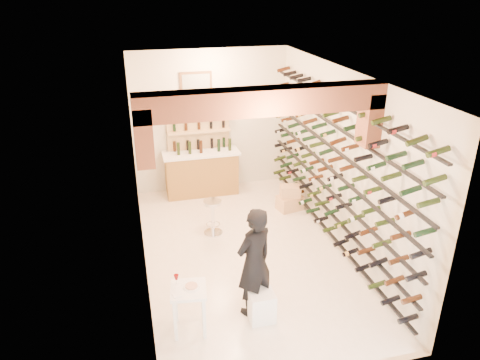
% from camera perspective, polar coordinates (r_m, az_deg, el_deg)
% --- Properties ---
extents(ground, '(6.00, 6.00, 0.00)m').
position_cam_1_polar(ground, '(8.33, 0.52, -9.02)').
color(ground, silver).
rests_on(ground, ground).
extents(room_shell, '(3.52, 6.02, 3.21)m').
position_cam_1_polar(room_shell, '(7.12, 1.12, 5.25)').
color(room_shell, beige).
rests_on(room_shell, ground).
extents(wine_rack, '(0.32, 5.70, 2.56)m').
position_cam_1_polar(wine_rack, '(8.11, 11.08, 1.86)').
color(wine_rack, black).
rests_on(wine_rack, ground).
extents(back_counter, '(1.70, 0.62, 1.29)m').
position_cam_1_polar(back_counter, '(10.33, -4.84, 1.03)').
color(back_counter, olive).
rests_on(back_counter, ground).
extents(back_shelving, '(1.40, 0.31, 2.73)m').
position_cam_1_polar(back_shelving, '(10.33, -5.19, 4.78)').
color(back_shelving, tan).
rests_on(back_shelving, ground).
extents(tasting_table, '(0.54, 0.54, 0.85)m').
position_cam_1_polar(tasting_table, '(6.42, -6.47, -14.25)').
color(tasting_table, white).
rests_on(tasting_table, ground).
extents(white_stool, '(0.36, 0.36, 0.45)m').
position_cam_1_polar(white_stool, '(6.79, 2.67, -15.45)').
color(white_stool, white).
rests_on(white_stool, ground).
extents(person, '(0.73, 0.64, 1.69)m').
position_cam_1_polar(person, '(6.56, 1.79, -10.25)').
color(person, black).
rests_on(person, ground).
extents(chrome_barstool, '(0.36, 0.36, 0.70)m').
position_cam_1_polar(chrome_barstool, '(8.72, -3.43, -4.37)').
color(chrome_barstool, silver).
rests_on(chrome_barstool, ground).
extents(crate_lower, '(0.57, 0.45, 0.31)m').
position_cam_1_polar(crate_lower, '(9.78, 6.25, -2.86)').
color(crate_lower, tan).
rests_on(crate_lower, ground).
extents(crate_upper, '(0.46, 0.36, 0.24)m').
position_cam_1_polar(crate_upper, '(9.66, 6.32, -1.40)').
color(crate_upper, tan).
rests_on(crate_upper, crate_lower).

